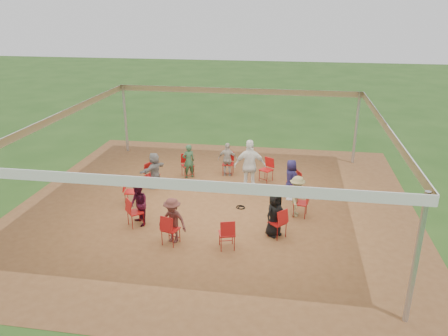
# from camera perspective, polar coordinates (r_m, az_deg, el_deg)

# --- Properties ---
(ground) EXTENTS (80.00, 80.00, 0.00)m
(ground) POSITION_cam_1_polar(r_m,az_deg,el_deg) (14.70, -1.09, -4.81)
(ground) COLOR #254916
(ground) RESTS_ON ground
(dirt_patch) EXTENTS (13.00, 13.00, 0.00)m
(dirt_patch) POSITION_cam_1_polar(r_m,az_deg,el_deg) (14.70, -1.09, -4.79)
(dirt_patch) COLOR brown
(dirt_patch) RESTS_ON ground
(tent) EXTENTS (10.33, 10.33, 3.00)m
(tent) POSITION_cam_1_polar(r_m,az_deg,el_deg) (13.85, -1.16, 4.09)
(tent) COLOR #B2B2B7
(tent) RESTS_ON ground
(chair_0) EXTENTS (0.49, 0.48, 0.90)m
(chair_0) POSITION_cam_1_polar(r_m,az_deg,el_deg) (13.96, 9.95, -4.53)
(chair_0) COLOR #AA1211
(chair_0) RESTS_ON ground
(chair_1) EXTENTS (0.58, 0.57, 0.90)m
(chair_1) POSITION_cam_1_polar(r_m,az_deg,el_deg) (15.39, 9.08, -2.03)
(chair_1) COLOR #AA1211
(chair_1) RESTS_ON ground
(chair_2) EXTENTS (0.59, 0.60, 0.90)m
(chair_2) POSITION_cam_1_polar(r_m,az_deg,el_deg) (16.53, 5.53, -0.25)
(chair_2) COLOR #AA1211
(chair_2) RESTS_ON ground
(chair_3) EXTENTS (0.42, 0.44, 0.90)m
(chair_3) POSITION_cam_1_polar(r_m,az_deg,el_deg) (17.09, 0.55, 0.56)
(chair_3) COLOR #AA1211
(chair_3) RESTS_ON ground
(chair_4) EXTENTS (0.59, 0.60, 0.90)m
(chair_4) POSITION_cam_1_polar(r_m,az_deg,el_deg) (16.96, -4.76, 0.32)
(chair_4) COLOR #AA1211
(chair_4) RESTS_ON ground
(chair_5) EXTENTS (0.57, 0.56, 0.90)m
(chair_5) POSITION_cam_1_polar(r_m,az_deg,el_deg) (16.16, -9.33, -0.93)
(chair_5) COLOR #AA1211
(chair_5) RESTS_ON ground
(chair_6) EXTENTS (0.50, 0.48, 0.90)m
(chair_6) POSITION_cam_1_polar(r_m,az_deg,el_deg) (14.87, -12.00, -3.07)
(chair_6) COLOR #AA1211
(chair_6) RESTS_ON ground
(chair_7) EXTENTS (0.61, 0.61, 0.90)m
(chair_7) POSITION_cam_1_polar(r_m,az_deg,el_deg) (13.43, -11.50, -5.69)
(chair_7) COLOR #AA1211
(chair_7) RESTS_ON ground
(chair_8) EXTENTS (0.53, 0.54, 0.90)m
(chair_8) POSITION_cam_1_polar(r_m,az_deg,el_deg) (12.32, -6.99, -7.95)
(chair_8) COLOR #AA1211
(chair_8) RESTS_ON ground
(chair_9) EXTENTS (0.53, 0.54, 0.90)m
(chair_9) POSITION_cam_1_polar(r_m,az_deg,el_deg) (12.01, 0.38, -8.58)
(chair_9) COLOR #AA1211
(chair_9) RESTS_ON ground
(chair_10) EXTENTS (0.61, 0.61, 0.90)m
(chair_10) POSITION_cam_1_polar(r_m,az_deg,el_deg) (12.66, 6.98, -7.11)
(chair_10) COLOR #AA1211
(chair_10) RESTS_ON ground
(person_seated_0) EXTENTS (0.54, 0.91, 1.33)m
(person_seated_0) POSITION_cam_1_polar(r_m,az_deg,el_deg) (13.88, 9.51, -3.65)
(person_seated_0) COLOR #8D8252
(person_seated_0) RESTS_ON ground
(person_seated_1) EXTENTS (0.60, 0.74, 1.33)m
(person_seated_1) POSITION_cam_1_polar(r_m,az_deg,el_deg) (15.26, 8.72, -1.32)
(person_seated_1) COLOR #1D1942
(person_seated_1) RESTS_ON ground
(person_seated_2) EXTENTS (0.78, 0.40, 1.33)m
(person_seated_2) POSITION_cam_1_polar(r_m,az_deg,el_deg) (16.90, 0.49, 1.12)
(person_seated_2) COLOR #ACA497
(person_seated_2) RESTS_ON ground
(person_seated_3) EXTENTS (0.58, 0.53, 1.33)m
(person_seated_3) POSITION_cam_1_polar(r_m,az_deg,el_deg) (16.77, -4.65, 0.90)
(person_seated_3) COLOR #2B5033
(person_seated_3) RESTS_ON ground
(person_seated_4) EXTENTS (0.93, 1.31, 1.33)m
(person_seated_4) POSITION_cam_1_polar(r_m,az_deg,el_deg) (16.00, -9.06, -0.29)
(person_seated_4) COLOR gray
(person_seated_4) RESTS_ON ground
(person_seated_5) EXTENTS (0.71, 0.73, 1.33)m
(person_seated_5) POSITION_cam_1_polar(r_m,az_deg,el_deg) (13.38, -11.09, -4.73)
(person_seated_5) COLOR #380B1C
(person_seated_5) RESTS_ON ground
(person_seated_6) EXTENTS (0.94, 0.65, 1.33)m
(person_seated_6) POSITION_cam_1_polar(r_m,az_deg,el_deg) (12.31, -6.74, -6.81)
(person_seated_6) COLOR #512824
(person_seated_6) RESTS_ON ground
(person_seated_7) EXTENTS (0.70, 0.73, 1.33)m
(person_seated_7) POSITION_cam_1_polar(r_m,az_deg,el_deg) (12.64, 6.63, -6.04)
(person_seated_7) COLOR black
(person_seated_7) RESTS_ON ground
(standing_person) EXTENTS (1.18, 0.71, 1.91)m
(standing_person) POSITION_cam_1_polar(r_m,az_deg,el_deg) (15.41, 3.41, 0.27)
(standing_person) COLOR white
(standing_person) RESTS_ON ground
(cable_coil) EXTENTS (0.35, 0.35, 0.03)m
(cable_coil) POSITION_cam_1_polar(r_m,az_deg,el_deg) (14.47, 2.21, -5.16)
(cable_coil) COLOR black
(cable_coil) RESTS_ON ground
(laptop) EXTENTS (0.29, 0.34, 0.21)m
(laptop) POSITION_cam_1_polar(r_m,az_deg,el_deg) (13.92, 8.83, -3.74)
(laptop) COLOR #B7B7BC
(laptop) RESTS_ON ground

